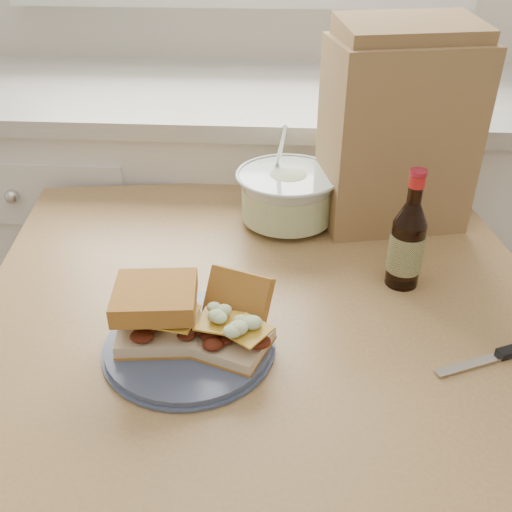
# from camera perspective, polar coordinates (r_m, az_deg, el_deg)

# --- Properties ---
(cabinet_run) EXTENTS (2.50, 0.64, 0.94)m
(cabinet_run) POSITION_cam_1_polar(r_m,az_deg,el_deg) (1.76, -2.32, 1.83)
(cabinet_run) COLOR white
(cabinet_run) RESTS_ON ground
(dining_table) EXTENTS (1.08, 1.08, 0.79)m
(dining_table) POSITION_cam_1_polar(r_m,az_deg,el_deg) (1.03, 1.03, -9.64)
(dining_table) COLOR tan
(dining_table) RESTS_ON ground
(plate) EXTENTS (0.25, 0.25, 0.02)m
(plate) POSITION_cam_1_polar(r_m,az_deg,el_deg) (0.86, -6.69, -8.78)
(plate) COLOR #444F6E
(plate) RESTS_ON dining_table
(sandwich_left) EXTENTS (0.13, 0.12, 0.09)m
(sandwich_left) POSITION_cam_1_polar(r_m,az_deg,el_deg) (0.84, -9.88, -5.56)
(sandwich_left) COLOR beige
(sandwich_left) RESTS_ON plate
(sandwich_right) EXTENTS (0.13, 0.17, 0.09)m
(sandwich_right) POSITION_cam_1_polar(r_m,az_deg,el_deg) (0.83, -2.28, -6.66)
(sandwich_right) COLOR beige
(sandwich_right) RESTS_ON plate
(coleslaw_bowl) EXTENTS (0.21, 0.21, 0.21)m
(coleslaw_bowl) POSITION_cam_1_polar(r_m,az_deg,el_deg) (1.16, 3.17, 5.77)
(coleslaw_bowl) COLOR silver
(coleslaw_bowl) RESTS_ON dining_table
(beer_bottle) EXTENTS (0.06, 0.06, 0.21)m
(beer_bottle) POSITION_cam_1_polar(r_m,az_deg,el_deg) (0.98, 14.87, 1.23)
(beer_bottle) COLOR black
(beer_bottle) RESTS_ON dining_table
(knife) EXTENTS (0.17, 0.09, 0.01)m
(knife) POSITION_cam_1_polar(r_m,az_deg,el_deg) (0.92, 23.71, -8.90)
(knife) COLOR silver
(knife) RESTS_ON dining_table
(paper_bag) EXTENTS (0.31, 0.23, 0.36)m
(paper_bag) POSITION_cam_1_polar(r_m,az_deg,el_deg) (1.16, 13.88, 11.60)
(paper_bag) COLOR #A37F4F
(paper_bag) RESTS_ON dining_table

